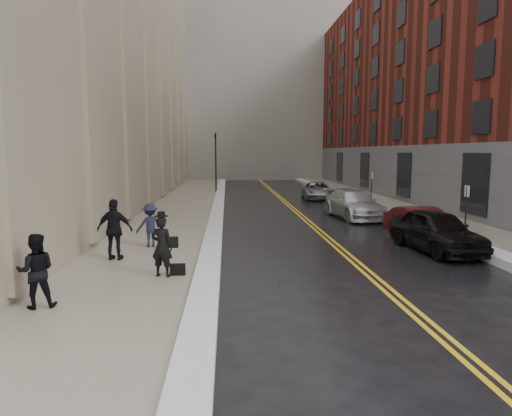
{
  "coord_description": "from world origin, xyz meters",
  "views": [
    {
      "loc": [
        -1.63,
        -9.51,
        3.55
      ],
      "look_at": [
        -0.63,
        6.3,
        1.6
      ],
      "focal_mm": 32.0,
      "sensor_mm": 36.0,
      "label": 1
    }
  ],
  "objects": [
    {
      "name": "sidewalk_right",
      "position": [
        9.0,
        16.0,
        0.07
      ],
      "size": [
        3.0,
        64.0,
        0.15
      ],
      "primitive_type": "cube",
      "color": "gray",
      "rests_on": "ground"
    },
    {
      "name": "parking_sign_near",
      "position": [
        7.9,
        8.0,
        1.36
      ],
      "size": [
        0.06,
        0.35,
        2.23
      ],
      "color": "black",
      "rests_on": "ground"
    },
    {
      "name": "ground",
      "position": [
        0.0,
        0.0,
        0.0
      ],
      "size": [
        160.0,
        160.0,
        0.0
      ],
      "primitive_type": "plane",
      "color": "black",
      "rests_on": "ground"
    },
    {
      "name": "car_silver_far",
      "position": [
        5.2,
        24.55,
        0.64
      ],
      "size": [
        2.45,
        4.76,
        1.29
      ],
      "primitive_type": "imported",
      "rotation": [
        0.0,
        0.0,
        -0.07
      ],
      "color": "gray",
      "rests_on": "ground"
    },
    {
      "name": "parking_sign_far",
      "position": [
        7.9,
        20.0,
        1.36
      ],
      "size": [
        0.06,
        0.35,
        2.23
      ],
      "color": "black",
      "rests_on": "ground"
    },
    {
      "name": "lane_stripe_a",
      "position": [
        2.38,
        16.0,
        0.0
      ],
      "size": [
        0.12,
        64.0,
        0.01
      ],
      "primitive_type": "cube",
      "color": "gold",
      "rests_on": "ground"
    },
    {
      "name": "pedestrian_c",
      "position": [
        -5.18,
        4.91,
        1.12
      ],
      "size": [
        1.19,
        0.63,
        1.94
      ],
      "primitive_type": "imported",
      "rotation": [
        0.0,
        0.0,
        3.0
      ],
      "color": "black",
      "rests_on": "sidewalk_left"
    },
    {
      "name": "snow_ridge_right",
      "position": [
        7.15,
        16.0,
        0.15
      ],
      "size": [
        0.85,
        60.8,
        0.3
      ],
      "primitive_type": "cube",
      "color": "white",
      "rests_on": "ground"
    },
    {
      "name": "traffic_signal",
      "position": [
        -2.6,
        30.0,
        3.08
      ],
      "size": [
        0.18,
        0.15,
        5.2
      ],
      "color": "black",
      "rests_on": "ground"
    },
    {
      "name": "car_silver_near",
      "position": [
        5.2,
        14.55,
        0.75
      ],
      "size": [
        2.68,
        5.36,
        1.49
      ],
      "primitive_type": "imported",
      "rotation": [
        0.0,
        0.0,
        0.12
      ],
      "color": "#B7BBC0",
      "rests_on": "ground"
    },
    {
      "name": "building_right",
      "position": [
        17.5,
        23.0,
        9.0
      ],
      "size": [
        14.0,
        50.0,
        18.0
      ],
      "primitive_type": "cube",
      "color": "maroon",
      "rests_on": "ground"
    },
    {
      "name": "lane_stripe_b",
      "position": [
        2.62,
        16.0,
        0.0
      ],
      "size": [
        0.12,
        64.0,
        0.01
      ],
      "primitive_type": "cube",
      "color": "gold",
      "rests_on": "ground"
    },
    {
      "name": "car_maroon",
      "position": [
        6.09,
        7.91,
        0.67
      ],
      "size": [
        1.86,
        4.22,
        1.35
      ],
      "primitive_type": "imported",
      "rotation": [
        0.0,
        0.0,
        0.11
      ],
      "color": "#450C12",
      "rests_on": "ground"
    },
    {
      "name": "pedestrian_a",
      "position": [
        -5.81,
        0.47,
        0.97
      ],
      "size": [
        0.94,
        0.82,
        1.65
      ],
      "primitive_type": "imported",
      "rotation": [
        0.0,
        0.0,
        3.42
      ],
      "color": "black",
      "rests_on": "sidewalk_left"
    },
    {
      "name": "snow_ridge_left",
      "position": [
        -2.2,
        16.0,
        0.13
      ],
      "size": [
        0.7,
        60.8,
        0.26
      ],
      "primitive_type": "cube",
      "color": "white",
      "rests_on": "ground"
    },
    {
      "name": "pedestrian_b",
      "position": [
        -4.41,
        6.91,
        0.93
      ],
      "size": [
        1.15,
        0.89,
        1.56
      ],
      "primitive_type": "imported",
      "rotation": [
        0.0,
        0.0,
        3.49
      ],
      "color": "#1B1F32",
      "rests_on": "sidewalk_left"
    },
    {
      "name": "pedestrian_main",
      "position": [
        -3.42,
        2.84,
        0.98
      ],
      "size": [
        0.7,
        0.55,
        1.67
      ],
      "primitive_type": "imported",
      "rotation": [
        0.0,
        0.0,
        2.86
      ],
      "color": "black",
      "rests_on": "sidewalk_left"
    },
    {
      "name": "tower_far_right",
      "position": [
        14.0,
        66.0,
        22.0
      ],
      "size": [
        22.0,
        18.0,
        44.0
      ],
      "primitive_type": "cube",
      "color": "slate",
      "rests_on": "ground"
    },
    {
      "name": "sidewalk_left",
      "position": [
        -4.5,
        16.0,
        0.07
      ],
      "size": [
        4.0,
        64.0,
        0.15
      ],
      "primitive_type": "cube",
      "color": "gray",
      "rests_on": "ground"
    },
    {
      "name": "car_black",
      "position": [
        5.83,
        6.14,
        0.76
      ],
      "size": [
        2.25,
        4.61,
        1.52
      ],
      "primitive_type": "imported",
      "rotation": [
        0.0,
        0.0,
        0.1
      ],
      "color": "black",
      "rests_on": "ground"
    }
  ]
}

